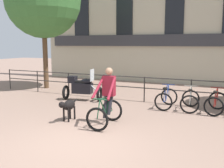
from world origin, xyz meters
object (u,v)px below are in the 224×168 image
object	(u,v)px
cyclist_with_bike	(107,100)
parked_bicycle_mid_right	(216,103)
parked_bicycle_near_lamp	(166,98)
parked_bicycle_mid_left	(190,101)
parked_motorcycle	(82,87)
dog	(68,106)

from	to	relation	value
cyclist_with_bike	parked_bicycle_mid_right	size ratio (longest dim) A/B	1.48
parked_bicycle_near_lamp	parked_bicycle_mid_left	world-z (taller)	same
parked_bicycle_mid_left	parked_bicycle_mid_right	bearing A→B (deg)	173.78
parked_bicycle_near_lamp	parked_bicycle_mid_right	size ratio (longest dim) A/B	0.98
parked_motorcycle	parked_bicycle_mid_right	xyz separation A→B (m)	(5.31, 0.20, -0.20)
dog	parked_motorcycle	xyz separation A→B (m)	(-1.17, 2.77, 0.08)
cyclist_with_bike	parked_motorcycle	distance (m)	3.57
parked_bicycle_mid_right	dog	bearing A→B (deg)	39.16
cyclist_with_bike	parked_bicycle_near_lamp	xyz separation A→B (m)	(1.13, 2.80, -0.41)
cyclist_with_bike	parked_motorcycle	bearing A→B (deg)	130.34
dog	parked_bicycle_mid_left	xyz separation A→B (m)	(3.27, 2.97, -0.12)
parked_bicycle_near_lamp	parked_bicycle_mid_left	size ratio (longest dim) A/B	0.96
parked_motorcycle	parked_bicycle_near_lamp	distance (m)	3.58
dog	parked_bicycle_near_lamp	world-z (taller)	parked_bicycle_near_lamp
dog	parked_bicycle_mid_right	world-z (taller)	parked_bicycle_mid_right
parked_bicycle_mid_left	parked_bicycle_mid_right	xyz separation A→B (m)	(0.87, -0.00, 0.00)
dog	parked_motorcycle	bearing A→B (deg)	114.29
cyclist_with_bike	dog	bearing A→B (deg)	-175.08
parked_bicycle_mid_right	parked_motorcycle	bearing A→B (deg)	5.62
parked_motorcycle	dog	bearing A→B (deg)	-167.33
dog	parked_motorcycle	size ratio (longest dim) A/B	0.53
parked_bicycle_mid_right	cyclist_with_bike	bearing A→B (deg)	47.75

